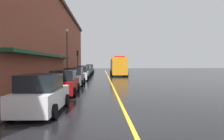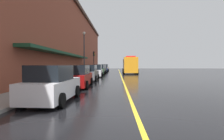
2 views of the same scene
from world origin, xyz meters
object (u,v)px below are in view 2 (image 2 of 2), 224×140
object	(u,v)px
parked_car_7	(105,68)
parked_car_4	(100,70)
parked_car_2	(89,73)
utility_truck	(130,66)
parked_car_0	(52,85)
parking_meter_0	(70,72)
parked_car_1	(78,77)
parking_meter_1	(79,71)
parked_car_5	(102,69)
street_lamp_left	(84,49)
parked_car_6	(104,69)
traffic_light_near	(94,58)
parked_car_3	(96,71)

from	to	relation	value
parked_car_7	parked_car_4	bearing A→B (deg)	-179.70
parked_car_2	utility_truck	size ratio (longest dim) A/B	0.55
parked_car_0	parking_meter_0	world-z (taller)	parked_car_0
parked_car_1	parking_meter_1	xyz separation A→B (m)	(-1.47, 7.26, 0.23)
parked_car_5	parked_car_4	bearing A→B (deg)	-177.05
parked_car_4	utility_truck	size ratio (longest dim) A/B	0.49
parked_car_7	street_lamp_left	xyz separation A→B (m)	(-1.98, -21.17, 3.51)
street_lamp_left	parked_car_7	bearing A→B (deg)	84.66
parked_car_6	parked_car_7	bearing A→B (deg)	-0.21
utility_truck	parking_meter_1	distance (m)	16.51
parked_car_7	traffic_light_near	size ratio (longest dim) A/B	0.98
parked_car_6	parked_car_3	bearing A→B (deg)	178.93
parked_car_0	parked_car_2	world-z (taller)	parked_car_2
parked_car_2	parked_car_0	bearing A→B (deg)	179.68
parked_car_2	parked_car_1	bearing A→B (deg)	-179.85
parked_car_0	parking_meter_0	distance (m)	9.12
parked_car_1	parking_meter_0	size ratio (longest dim) A/B	3.70
parked_car_1	parked_car_7	distance (m)	35.12
parked_car_4	parking_meter_1	xyz separation A→B (m)	(-1.44, -11.19, 0.20)
parked_car_0	parked_car_5	world-z (taller)	parked_car_5
parked_car_3	parked_car_7	world-z (taller)	parked_car_7
utility_truck	parked_car_0	bearing A→B (deg)	-11.24
parked_car_0	street_lamp_left	xyz separation A→B (m)	(-2.05, 19.80, 3.56)
parked_car_5	parking_meter_1	bearing A→B (deg)	177.47
traffic_light_near	parked_car_0	bearing A→B (deg)	-87.03
parked_car_4	traffic_light_near	size ratio (longest dim) A/B	0.98
parked_car_0	traffic_light_near	bearing A→B (deg)	4.90
parked_car_7	traffic_light_near	distance (m)	14.46
parked_car_1	parking_meter_1	size ratio (longest dim) A/B	3.70
parked_car_3	parked_car_7	distance (m)	22.70
parked_car_5	parked_car_7	size ratio (longest dim) A/B	1.08
parked_car_3	street_lamp_left	distance (m)	4.38
utility_truck	parking_meter_1	xyz separation A→B (m)	(-7.30, -14.80, -0.59)
parked_car_0	parked_car_3	xyz separation A→B (m)	(-0.01, 18.27, 0.01)
parked_car_1	parking_meter_0	xyz separation A→B (m)	(-1.47, 3.15, 0.23)
parked_car_6	traffic_light_near	xyz separation A→B (m)	(-1.40, -8.67, 2.36)
parked_car_1	parked_car_4	world-z (taller)	parked_car_4
parked_car_7	parking_meter_1	bearing A→B (deg)	177.26
parked_car_4	parked_car_6	size ratio (longest dim) A/B	1.00
utility_truck	parked_car_1	bearing A→B (deg)	-14.19
parked_car_3	parked_car_7	bearing A→B (deg)	-1.39
utility_truck	parking_meter_0	xyz separation A→B (m)	(-7.30, -18.91, -0.59)
parked_car_5	utility_truck	world-z (taller)	utility_truck
parked_car_5	street_lamp_left	world-z (taller)	street_lamp_left
parked_car_5	parking_meter_0	world-z (taller)	parked_car_5
parked_car_6	parking_meter_1	world-z (taller)	parked_car_6
parked_car_1	parked_car_0	bearing A→B (deg)	178.22
parked_car_3	parked_car_5	xyz separation A→B (m)	(-0.06, 11.25, 0.02)
parked_car_5	parking_meter_1	world-z (taller)	parked_car_5
parked_car_1	traffic_light_near	size ratio (longest dim) A/B	1.14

